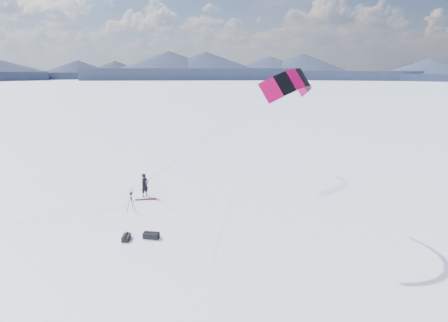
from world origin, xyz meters
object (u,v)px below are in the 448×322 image
Objects in this scene: snowkiter at (145,196)px; snowboard at (146,199)px; tripod at (131,200)px; gear_bag_b at (126,237)px; gear_bag_a at (151,235)px.

snowkiter reaches higher than snowboard.
gear_bag_b is (2.95, -3.14, -0.76)m from tripod.
tripod reaches higher than gear_bag_b.
snowkiter is 7.53m from gear_bag_a.
snowkiter is at bearing 113.71° from gear_bag_a.
gear_bag_a is (3.99, -2.16, -0.74)m from tripod.
snowkiter is at bearing 112.26° from tripod.
snowboard is 1.10× the size of tripod.
snowkiter is 1.17× the size of snowboard.
gear_bag_b is at bearing -96.35° from snowboard.
snowboard is at bearing 113.82° from gear_bag_a.
tripod is 4.60m from gear_bag_a.
snowkiter reaches higher than gear_bag_a.
gear_bag_a is 1.43m from gear_bag_b.
snowboard is (0.56, -0.52, 0.02)m from snowkiter.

